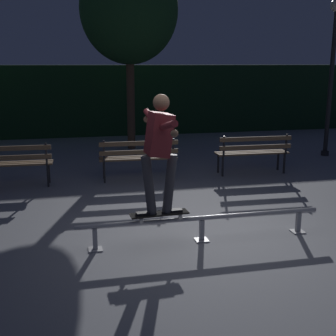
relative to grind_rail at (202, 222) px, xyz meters
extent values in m
plane|color=slate|center=(0.00, 0.16, -0.27)|extent=(90.00, 90.00, 0.00)
cube|color=black|center=(0.00, 9.74, 0.89)|extent=(24.00, 1.20, 2.31)
cylinder|color=#9E9EA3|center=(0.00, 0.00, 0.06)|extent=(3.39, 0.06, 0.06)
cube|color=#9E9EA3|center=(-1.44, 0.00, -0.12)|extent=(0.06, 0.06, 0.29)
cube|color=#9E9EA3|center=(-1.44, 0.00, -0.26)|extent=(0.18, 0.18, 0.01)
cube|color=#9E9EA3|center=(0.00, 0.00, -0.12)|extent=(0.06, 0.06, 0.29)
cube|color=#9E9EA3|center=(0.00, 0.00, -0.26)|extent=(0.18, 0.18, 0.01)
cube|color=#9E9EA3|center=(1.44, 0.00, -0.12)|extent=(0.06, 0.06, 0.29)
cube|color=#9E9EA3|center=(1.44, 0.00, -0.26)|extent=(0.18, 0.18, 0.01)
cube|color=black|center=(-0.59, 0.00, 0.16)|extent=(0.79, 0.25, 0.02)
cube|color=black|center=(-0.59, 0.00, 0.17)|extent=(0.78, 0.24, 0.00)
cube|color=#9E9EA3|center=(-0.32, 0.02, 0.15)|extent=(0.06, 0.17, 0.02)
cube|color=#9E9EA3|center=(-0.85, -0.02, 0.15)|extent=(0.06, 0.17, 0.02)
cylinder|color=beige|center=(-0.32, -0.06, 0.11)|extent=(0.05, 0.03, 0.05)
cylinder|color=beige|center=(-0.33, 0.10, 0.11)|extent=(0.05, 0.03, 0.05)
cylinder|color=beige|center=(-0.85, -0.10, 0.11)|extent=(0.05, 0.03, 0.05)
cylinder|color=beige|center=(-0.86, 0.06, 0.11)|extent=(0.05, 0.03, 0.05)
cube|color=black|center=(-0.41, 0.01, 0.19)|extent=(0.27, 0.12, 0.03)
cube|color=black|center=(-0.77, -0.01, 0.19)|extent=(0.27, 0.12, 0.03)
cylinder|color=#333338|center=(-0.45, 0.01, 0.56)|extent=(0.21, 0.14, 0.79)
cylinder|color=#333338|center=(-0.73, -0.01, 0.56)|extent=(0.21, 0.14, 0.79)
cube|color=maroon|center=(-0.59, 0.00, 1.22)|extent=(0.36, 0.38, 0.57)
cylinder|color=maroon|center=(-0.56, -0.38, 1.38)|extent=(0.12, 0.61, 0.21)
cylinder|color=maroon|center=(-0.61, 0.38, 1.38)|extent=(0.12, 0.61, 0.21)
sphere|color=brown|center=(-0.54, -0.66, 1.33)|extent=(0.09, 0.09, 0.09)
sphere|color=brown|center=(-0.63, 0.66, 1.33)|extent=(0.09, 0.09, 0.09)
sphere|color=brown|center=(-0.56, 0.00, 1.62)|extent=(0.21, 0.21, 0.21)
cube|color=black|center=(-2.15, 3.56, -0.05)|extent=(0.04, 0.04, 0.44)
cube|color=black|center=(-2.16, 3.24, -0.05)|extent=(0.04, 0.04, 0.44)
cube|color=black|center=(-2.16, 3.20, 0.39)|extent=(0.04, 0.04, 0.44)
cube|color=brown|center=(-2.85, 3.56, 0.19)|extent=(1.60, 0.14, 0.04)
cube|color=brown|center=(-2.86, 3.42, 0.19)|extent=(1.60, 0.14, 0.04)
cube|color=brown|center=(-2.86, 3.28, 0.19)|extent=(1.60, 0.14, 0.04)
cube|color=brown|center=(-2.86, 3.21, 0.35)|extent=(1.60, 0.09, 0.09)
cube|color=brown|center=(-2.86, 3.21, 0.53)|extent=(1.60, 0.09, 0.09)
cube|color=black|center=(0.36, 3.56, -0.05)|extent=(0.04, 0.04, 0.44)
cube|color=black|center=(0.35, 3.24, -0.05)|extent=(0.04, 0.04, 0.44)
cube|color=black|center=(0.35, 3.20, 0.39)|extent=(0.04, 0.04, 0.44)
cube|color=black|center=(-1.04, 3.61, -0.05)|extent=(0.04, 0.04, 0.44)
cube|color=black|center=(-1.05, 3.29, -0.05)|extent=(0.04, 0.04, 0.44)
cube|color=black|center=(-1.06, 3.25, 0.39)|extent=(0.04, 0.04, 0.44)
cube|color=brown|center=(-0.34, 3.56, 0.19)|extent=(1.60, 0.14, 0.04)
cube|color=brown|center=(-0.35, 3.42, 0.19)|extent=(1.60, 0.14, 0.04)
cube|color=brown|center=(-0.35, 3.28, 0.19)|extent=(1.60, 0.14, 0.04)
cube|color=brown|center=(-0.35, 3.21, 0.35)|extent=(1.60, 0.09, 0.09)
cube|color=brown|center=(-0.35, 3.21, 0.53)|extent=(1.60, 0.09, 0.09)
cube|color=black|center=(2.87, 3.56, -0.05)|extent=(0.04, 0.04, 0.44)
cube|color=black|center=(2.86, 3.24, -0.05)|extent=(0.04, 0.04, 0.44)
cube|color=black|center=(2.86, 3.20, 0.39)|extent=(0.04, 0.04, 0.44)
cube|color=black|center=(1.47, 3.61, -0.05)|extent=(0.04, 0.04, 0.44)
cube|color=black|center=(1.46, 3.29, -0.05)|extent=(0.04, 0.04, 0.44)
cube|color=black|center=(1.46, 3.25, 0.39)|extent=(0.04, 0.04, 0.44)
cube|color=brown|center=(2.17, 3.56, 0.19)|extent=(1.60, 0.14, 0.04)
cube|color=brown|center=(2.17, 3.42, 0.19)|extent=(1.60, 0.14, 0.04)
cube|color=brown|center=(2.16, 3.28, 0.19)|extent=(1.60, 0.14, 0.04)
cube|color=brown|center=(2.16, 3.21, 0.35)|extent=(1.60, 0.09, 0.09)
cube|color=brown|center=(2.16, 3.21, 0.53)|extent=(1.60, 0.09, 0.09)
cylinder|color=#4C3828|center=(0.00, 6.89, 1.06)|extent=(0.22, 0.22, 2.65)
ellipsoid|color=#193D1E|center=(0.00, 6.89, 3.50)|extent=(2.62, 2.62, 2.88)
cylinder|color=black|center=(4.83, 4.80, 1.53)|extent=(0.11, 0.11, 3.60)
cylinder|color=black|center=(4.83, 4.80, -0.21)|extent=(0.20, 0.20, 0.12)
camera|label=1|loc=(-1.68, -5.44, 2.10)|focal=47.33mm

